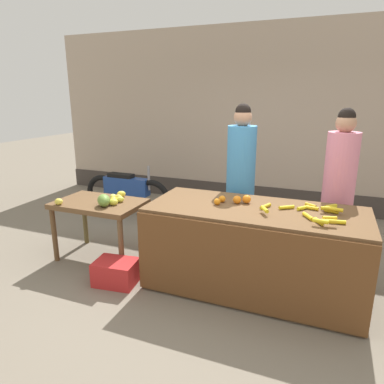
# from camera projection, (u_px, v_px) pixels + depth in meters

# --- Properties ---
(ground_plane) EXTENTS (24.00, 24.00, 0.00)m
(ground_plane) POSITION_uv_depth(u_px,v_px,m) (218.00, 280.00, 3.84)
(ground_plane) COLOR #756B5B
(market_wall_back) EXTENTS (8.52, 0.23, 3.13)m
(market_wall_back) POSITION_uv_depth(u_px,v_px,m) (271.00, 120.00, 6.08)
(market_wall_back) COLOR tan
(market_wall_back) RESTS_ON ground
(fruit_stall_counter) EXTENTS (2.15, 0.94, 0.88)m
(fruit_stall_counter) POSITION_uv_depth(u_px,v_px,m) (253.00, 249.00, 3.57)
(fruit_stall_counter) COLOR brown
(fruit_stall_counter) RESTS_ON ground
(side_table_wooden) EXTENTS (1.04, 0.67, 0.73)m
(side_table_wooden) POSITION_uv_depth(u_px,v_px,m) (100.00, 209.00, 4.21)
(side_table_wooden) COLOR brown
(side_table_wooden) RESTS_ON ground
(banana_bunch_pile) EXTENTS (0.78, 0.66, 0.07)m
(banana_bunch_pile) POSITION_uv_depth(u_px,v_px,m) (312.00, 212.00, 3.27)
(banana_bunch_pile) COLOR yellow
(banana_bunch_pile) RESTS_ON fruit_stall_counter
(orange_pile) EXTENTS (0.34, 0.24, 0.09)m
(orange_pile) POSITION_uv_depth(u_px,v_px,m) (234.00, 200.00, 3.61)
(orange_pile) COLOR orange
(orange_pile) RESTS_ON fruit_stall_counter
(mango_papaya_pile) EXTENTS (0.72, 0.65, 0.14)m
(mango_papaya_pile) POSITION_uv_depth(u_px,v_px,m) (106.00, 200.00, 4.08)
(mango_papaya_pile) COLOR #D8CD49
(mango_papaya_pile) RESTS_ON side_table_wooden
(vendor_woman_blue_shirt) EXTENTS (0.34, 0.34, 1.87)m
(vendor_woman_blue_shirt) POSITION_uv_depth(u_px,v_px,m) (240.00, 182.00, 4.20)
(vendor_woman_blue_shirt) COLOR #33333D
(vendor_woman_blue_shirt) RESTS_ON ground
(vendor_woman_pink_shirt) EXTENTS (0.34, 0.34, 1.84)m
(vendor_woman_pink_shirt) POSITION_uv_depth(u_px,v_px,m) (338.00, 192.00, 3.87)
(vendor_woman_pink_shirt) COLOR #33333D
(vendor_woman_pink_shirt) RESTS_ON ground
(parked_motorcycle) EXTENTS (1.60, 0.18, 0.88)m
(parked_motorcycle) POSITION_uv_depth(u_px,v_px,m) (127.00, 192.00, 5.83)
(parked_motorcycle) COLOR black
(parked_motorcycle) RESTS_ON ground
(produce_crate) EXTENTS (0.48, 0.37, 0.26)m
(produce_crate) POSITION_uv_depth(u_px,v_px,m) (116.00, 272.00, 3.74)
(produce_crate) COLOR red
(produce_crate) RESTS_ON ground
(produce_sack) EXTENTS (0.47, 0.46, 0.54)m
(produce_sack) POSITION_uv_depth(u_px,v_px,m) (182.00, 226.00, 4.67)
(produce_sack) COLOR maroon
(produce_sack) RESTS_ON ground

